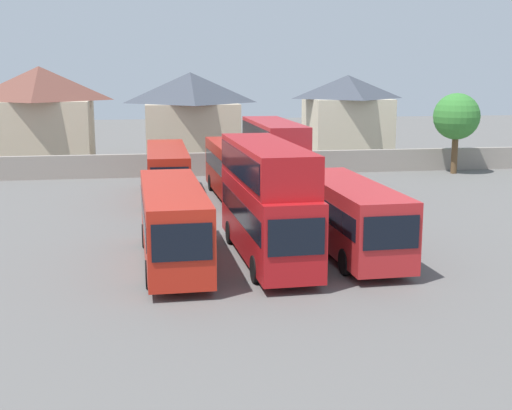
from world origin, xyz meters
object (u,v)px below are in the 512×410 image
at_px(house_terrace_left, 41,115).
at_px(bus_3, 350,214).
at_px(bus_6, 274,154).
at_px(tree_left_of_lot, 456,117).
at_px(bus_1, 173,220).
at_px(bus_4, 167,170).
at_px(house_terrace_centre, 191,117).
at_px(bus_5, 235,168).
at_px(house_terrace_right, 347,117).
at_px(bus_2, 266,195).

bearing_deg(house_terrace_left, bus_3, -61.68).
bearing_deg(bus_6, tree_left_of_lot, 113.98).
xyz_separation_m(bus_1, bus_4, (0.27, 15.56, -0.05)).
bearing_deg(house_terrace_centre, bus_6, -75.73).
bearing_deg(house_terrace_left, bus_5, -51.99).
bearing_deg(house_terrace_centre, tree_left_of_lot, -25.02).
distance_m(bus_3, house_terrace_left, 37.71).
bearing_deg(bus_6, house_terrace_right, 148.50).
height_order(bus_1, house_terrace_right, house_terrace_right).
bearing_deg(bus_4, house_terrace_right, 135.42).
bearing_deg(bus_4, bus_5, 82.58).
relative_size(bus_6, house_terrace_left, 1.25).
distance_m(bus_3, tree_left_of_lot, 27.70).
xyz_separation_m(bus_2, bus_5, (0.54, 14.79, -0.88)).
height_order(bus_1, tree_left_of_lot, tree_left_of_lot).
bearing_deg(house_terrace_centre, bus_5, -84.68).
xyz_separation_m(bus_1, bus_5, (4.64, 14.96, 0.06)).
distance_m(house_terrace_centre, house_terrace_right, 14.15).
relative_size(bus_2, bus_5, 0.95).
relative_size(bus_3, bus_5, 0.91).
xyz_separation_m(bus_3, bus_4, (-7.71, 15.16, 0.02)).
height_order(bus_1, house_terrace_centre, house_terrace_centre).
distance_m(bus_4, house_terrace_left, 20.78).
bearing_deg(bus_1, house_terrace_right, 150.92).
height_order(bus_3, house_terrace_centre, house_terrace_centre).
height_order(bus_3, bus_4, bus_4).
height_order(bus_3, house_terrace_left, house_terrace_left).
relative_size(bus_1, tree_left_of_lot, 1.64).
xyz_separation_m(house_terrace_centre, tree_left_of_lot, (20.44, -9.54, 0.45)).
height_order(bus_2, bus_3, bus_2).
distance_m(house_terrace_left, tree_left_of_lot, 34.85).
bearing_deg(tree_left_of_lot, bus_1, -135.21).
bearing_deg(bus_1, bus_4, 177.76).
xyz_separation_m(bus_4, house_terrace_right, (16.85, 16.86, 2.03)).
bearing_deg(bus_5, bus_1, -19.19).
bearing_deg(bus_3, bus_2, -88.40).
relative_size(bus_6, house_terrace_centre, 1.32).
bearing_deg(house_terrace_right, bus_4, -134.98).
xyz_separation_m(bus_5, bus_6, (2.68, 0.76, 0.75)).
bearing_deg(tree_left_of_lot, bus_6, -154.95).
xyz_separation_m(bus_6, house_terrace_centre, (-4.34, 17.07, 1.31)).
bearing_deg(tree_left_of_lot, house_terrace_centre, 154.98).
height_order(house_terrace_right, tree_left_of_lot, house_terrace_right).
distance_m(bus_1, house_terrace_right, 36.72).
bearing_deg(bus_2, bus_5, 175.80).
relative_size(bus_3, tree_left_of_lot, 1.58).
distance_m(bus_2, house_terrace_left, 36.20).
height_order(bus_6, tree_left_of_lot, tree_left_of_lot).
height_order(house_terrace_centre, tree_left_of_lot, house_terrace_centre).
bearing_deg(house_terrace_centre, bus_2, -88.03).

